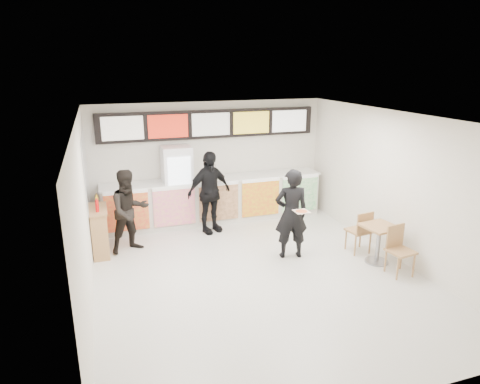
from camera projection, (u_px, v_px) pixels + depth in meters
name	position (u px, v px, depth m)	size (l,w,h in m)	color
floor	(258.00, 275.00, 8.21)	(7.00, 7.00, 0.00)	beige
ceiling	(260.00, 118.00, 7.35)	(7.00, 7.00, 0.00)	white
wall_back	(210.00, 161.00, 10.96)	(6.00, 6.00, 0.00)	silver
wall_left	(84.00, 219.00, 6.88)	(7.00, 7.00, 0.00)	silver
wall_right	(396.00, 186.00, 8.69)	(7.00, 7.00, 0.00)	silver
service_counter	(215.00, 200.00, 10.86)	(5.56, 0.77, 1.14)	silver
menu_board	(210.00, 124.00, 10.61)	(5.50, 0.14, 0.70)	black
drinks_fridge	(178.00, 187.00, 10.47)	(0.70, 0.67, 2.00)	white
mirror_panel	(86.00, 169.00, 9.03)	(0.01, 2.00, 1.50)	#B2B7BF
customer_main	(291.00, 214.00, 8.73)	(0.69, 0.45, 1.89)	black
customer_left	(129.00, 211.00, 9.04)	(0.87, 0.68, 1.80)	black
customer_mid	(209.00, 192.00, 10.05)	(1.15, 0.48, 1.97)	black
pizza_slice	(301.00, 211.00, 8.26)	(0.36, 0.36, 0.02)	beige
cafe_table	(379.00, 237.00, 8.58)	(0.72, 1.66, 0.95)	tan
condiment_ledge	(100.00, 231.00, 8.99)	(0.37, 0.91, 1.21)	tan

